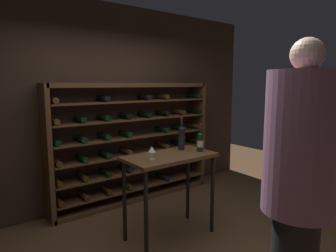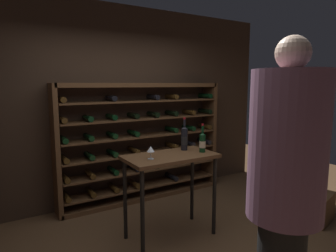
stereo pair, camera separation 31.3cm
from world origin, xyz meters
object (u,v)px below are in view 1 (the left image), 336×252
at_px(tasting_table, 170,167).
at_px(wine_crate, 304,201).
at_px(wine_rack, 135,143).
at_px(wine_bottle_green_slim, 200,141).
at_px(wine_bottle_amber_reserve, 181,138).
at_px(person_guest_khaki, 299,177).
at_px(wine_glass_stemmed_center, 152,150).

xyz_separation_m(tasting_table, wine_crate, (1.80, -0.64, -0.64)).
bearing_deg(wine_crate, wine_rack, 130.01).
distance_m(wine_rack, wine_bottle_green_slim, 1.30).
height_order(tasting_table, wine_crate, tasting_table).
xyz_separation_m(wine_rack, wine_crate, (1.54, -1.84, -0.69)).
xyz_separation_m(tasting_table, wine_bottle_amber_reserve, (0.27, 0.12, 0.28)).
bearing_deg(wine_crate, person_guest_khaki, -154.35).
height_order(person_guest_khaki, wine_bottle_green_slim, person_guest_khaki).
height_order(wine_rack, tasting_table, wine_rack).
bearing_deg(wine_crate, tasting_table, 160.40).
bearing_deg(wine_bottle_green_slim, wine_rack, 95.92).
distance_m(tasting_table, wine_glass_stemmed_center, 0.37).
xyz_separation_m(wine_rack, person_guest_khaki, (-0.34, -2.74, 0.25)).
bearing_deg(person_guest_khaki, wine_rack, -166.63).
xyz_separation_m(wine_rack, wine_bottle_amber_reserve, (0.02, -1.08, 0.23)).
distance_m(tasting_table, wine_crate, 2.01).
bearing_deg(wine_rack, wine_glass_stemmed_center, -112.89).
distance_m(person_guest_khaki, wine_glass_stemmed_center, 1.51).
height_order(wine_rack, wine_bottle_green_slim, wine_rack).
bearing_deg(wine_bottle_green_slim, wine_glass_stemmed_center, 177.47).
height_order(wine_bottle_amber_reserve, wine_glass_stemmed_center, wine_bottle_amber_reserve).
height_order(wine_crate, wine_bottle_amber_reserve, wine_bottle_amber_reserve).
height_order(tasting_table, person_guest_khaki, person_guest_khaki).
distance_m(wine_rack, wine_bottle_amber_reserve, 1.10).
distance_m(person_guest_khaki, wine_bottle_amber_reserve, 1.70).
height_order(tasting_table, wine_glass_stemmed_center, wine_glass_stemmed_center).
distance_m(wine_rack, wine_glass_stemmed_center, 1.37).
bearing_deg(tasting_table, person_guest_khaki, -93.11).
xyz_separation_m(wine_rack, wine_bottle_green_slim, (0.13, -1.28, 0.21)).
relative_size(wine_rack, person_guest_khaki, 1.27).
height_order(wine_rack, wine_crate, wine_rack).
xyz_separation_m(wine_rack, wine_glass_stemmed_center, (-0.53, -1.25, 0.19)).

